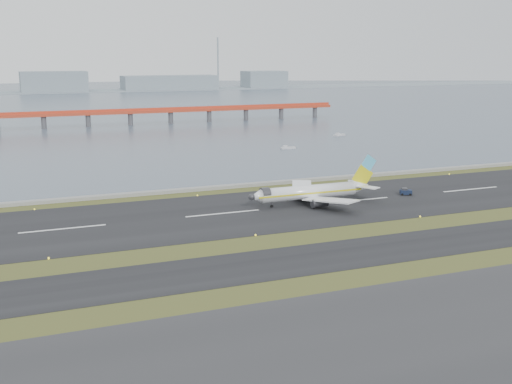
# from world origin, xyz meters

# --- Properties ---
(ground) EXTENTS (1000.00, 1000.00, 0.00)m
(ground) POSITION_xyz_m (0.00, 0.00, 0.00)
(ground) COLOR #324217
(ground) RESTS_ON ground
(apron_strip) EXTENTS (1000.00, 50.00, 0.10)m
(apron_strip) POSITION_xyz_m (0.00, -55.00, 0.05)
(apron_strip) COLOR #29292B
(apron_strip) RESTS_ON ground
(taxiway_strip) EXTENTS (1000.00, 18.00, 0.10)m
(taxiway_strip) POSITION_xyz_m (0.00, -12.00, 0.05)
(taxiway_strip) COLOR black
(taxiway_strip) RESTS_ON ground
(runway_strip) EXTENTS (1000.00, 45.00, 0.10)m
(runway_strip) POSITION_xyz_m (0.00, 30.00, 0.05)
(runway_strip) COLOR black
(runway_strip) RESTS_ON ground
(seawall) EXTENTS (1000.00, 2.50, 1.00)m
(seawall) POSITION_xyz_m (0.00, 60.00, 0.50)
(seawall) COLOR gray
(seawall) RESTS_ON ground
(bay_water) EXTENTS (1400.00, 800.00, 1.30)m
(bay_water) POSITION_xyz_m (0.00, 460.00, 0.00)
(bay_water) COLOR #475566
(bay_water) RESTS_ON ground
(red_pier) EXTENTS (260.00, 5.00, 10.20)m
(red_pier) POSITION_xyz_m (20.00, 250.00, 7.28)
(red_pier) COLOR #BD3920
(red_pier) RESTS_ON ground
(far_shoreline) EXTENTS (1400.00, 80.00, 60.50)m
(far_shoreline) POSITION_xyz_m (13.62, 620.00, 6.07)
(far_shoreline) COLOR gray
(far_shoreline) RESTS_ON ground
(airliner) EXTENTS (38.52, 32.89, 12.80)m
(airliner) POSITION_xyz_m (26.80, 31.15, 3.46)
(airliner) COLOR white
(airliner) RESTS_ON ground
(pushback_tug) EXTENTS (3.86, 3.10, 2.17)m
(pushback_tug) POSITION_xyz_m (56.94, 30.87, 1.05)
(pushback_tug) COLOR #121B32
(pushback_tug) RESTS_ON ground
(workboat_near) EXTENTS (6.62, 2.53, 1.57)m
(workboat_near) POSITION_xyz_m (64.41, 129.07, 0.50)
(workboat_near) COLOR silver
(workboat_near) RESTS_ON ground
(workboat_far) EXTENTS (7.28, 4.55, 1.69)m
(workboat_far) POSITION_xyz_m (107.68, 160.21, 0.53)
(workboat_far) COLOR silver
(workboat_far) RESTS_ON ground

